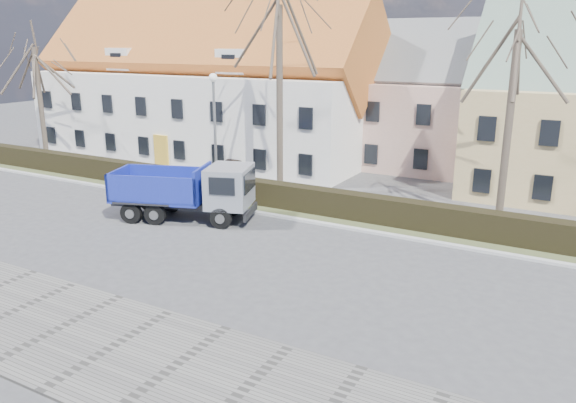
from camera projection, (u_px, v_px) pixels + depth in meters
The scene contains 14 objects.
ground at pixel (222, 245), 24.32m from camera, with size 120.00×120.00×0.00m, color #444447.
sidewalk_near at pixel (60, 328), 17.17m from camera, with size 80.00×5.00×0.08m, color slate.
curb_far at pixel (276, 216), 28.16m from camera, with size 80.00×0.30×0.12m, color #B1B1B0.
grass_strip at pixel (291, 208), 29.51m from camera, with size 80.00×3.00×0.10m, color #454F2C.
hedge at pixel (289, 198), 29.18m from camera, with size 60.00×0.90×1.30m, color black.
building_white at pixel (203, 92), 42.52m from camera, with size 26.80×10.80×9.50m, color white, non-canonical shape.
building_pink at pixel (440, 110), 38.14m from camera, with size 10.80×8.80×8.00m, color #C99C8E, non-canonical shape.
tree_0 at pixel (39, 92), 40.37m from camera, with size 7.20×7.20×9.90m, color #493D32, non-canonical shape.
tree_1 at pixel (280, 82), 30.64m from camera, with size 9.20×9.20×12.65m, color #493D32, non-canonical shape.
tree_2 at pixel (510, 110), 25.26m from camera, with size 8.00×8.00×11.00m, color #493D32, non-canonical shape.
dump_truck at pixel (178, 191), 27.48m from camera, with size 7.15×2.66×2.86m, color navy, non-canonical shape.
streetlight at pixel (215, 134), 31.75m from camera, with size 0.54×0.54×6.88m, color gray, non-canonical shape.
cart_frame at pixel (220, 203), 29.35m from camera, with size 0.75×0.43×0.68m, color silver, non-canonical shape.
parked_car_a at pixel (241, 166), 36.76m from camera, with size 1.40×3.48×1.18m, color black.
Camera 1 is at (13.59, -18.59, 8.52)m, focal length 35.00 mm.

